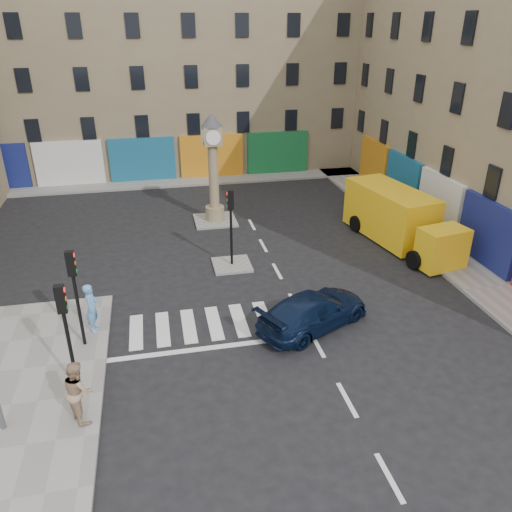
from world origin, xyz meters
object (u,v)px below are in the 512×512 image
object	(u,v)px
traffic_light_island	(231,216)
pedestrian_blue	(92,307)
traffic_light_left_far	(74,284)
navy_sedan	(314,311)
traffic_light_left_near	(65,322)
clock_pillar	(213,162)
yellow_van	(398,219)
pedestrian_tan	(78,391)

from	to	relation	value
traffic_light_island	pedestrian_blue	world-z (taller)	traffic_light_island
traffic_light_left_far	navy_sedan	size ratio (longest dim) A/B	0.77
traffic_light_left_near	traffic_light_island	bearing A→B (deg)	51.07
clock_pillar	navy_sedan	xyz separation A→B (m)	(2.22, -11.79, -2.85)
traffic_light_island	navy_sedan	world-z (taller)	traffic_light_island
clock_pillar	traffic_light_left_near	bearing A→B (deg)	-114.55
clock_pillar	yellow_van	size ratio (longest dim) A/B	0.78
traffic_light_left_far	traffic_light_left_near	bearing A→B (deg)	-90.00
traffic_light_left_near	navy_sedan	bearing A→B (deg)	13.27
traffic_light_left_near	clock_pillar	size ratio (longest dim) A/B	0.61
pedestrian_tan	pedestrian_blue	bearing A→B (deg)	-27.68
yellow_van	pedestrian_tan	distance (m)	18.15
traffic_light_left_near	traffic_light_island	xyz separation A→B (m)	(6.30, 7.80, -0.03)
traffic_light_left_far	traffic_light_island	distance (m)	8.30
clock_pillar	pedestrian_blue	distance (m)	12.35
traffic_light_island	pedestrian_blue	size ratio (longest dim) A/B	1.92
clock_pillar	pedestrian_tan	bearing A→B (deg)	-111.53
navy_sedan	pedestrian_tan	distance (m)	8.92
pedestrian_tan	navy_sedan	bearing A→B (deg)	-95.06
clock_pillar	pedestrian_blue	bearing A→B (deg)	-119.72
pedestrian_tan	traffic_light_left_near	bearing A→B (deg)	-15.72
navy_sedan	traffic_light_island	bearing A→B (deg)	-6.17
traffic_light_island	pedestrian_blue	distance (m)	7.65
traffic_light_left_far	yellow_van	distance (m)	16.64
traffic_light_left_far	navy_sedan	distance (m)	8.74
yellow_van	pedestrian_blue	xyz separation A→B (m)	(-15.01, -5.49, -0.25)
navy_sedan	pedestrian_tan	world-z (taller)	pedestrian_tan
traffic_light_island	navy_sedan	bearing A→B (deg)	-69.01
navy_sedan	pedestrian_blue	world-z (taller)	pedestrian_blue
traffic_light_island	clock_pillar	distance (m)	6.07
yellow_van	navy_sedan	bearing A→B (deg)	-145.60
pedestrian_blue	navy_sedan	bearing A→B (deg)	-89.76
traffic_light_island	navy_sedan	distance (m)	6.48
traffic_light_left_far	pedestrian_blue	distance (m)	1.77
traffic_light_left_far	pedestrian_blue	xyz separation A→B (m)	(0.30, 0.88, -1.51)
traffic_light_left_far	yellow_van	world-z (taller)	traffic_light_left_far
traffic_light_left_near	pedestrian_tan	distance (m)	2.08
traffic_light_left_far	clock_pillar	distance (m)	13.05
yellow_van	traffic_light_left_far	bearing A→B (deg)	-167.89
pedestrian_blue	traffic_light_left_near	bearing A→B (deg)	-176.17
traffic_light_left_near	traffic_light_left_far	distance (m)	2.40
navy_sedan	pedestrian_blue	size ratio (longest dim) A/B	2.50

